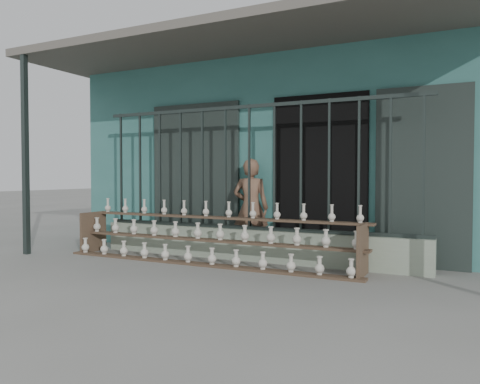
% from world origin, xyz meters
% --- Properties ---
extents(ground, '(60.00, 60.00, 0.00)m').
position_xyz_m(ground, '(0.00, 0.00, 0.00)').
color(ground, slate).
extents(workshop_building, '(7.40, 6.60, 3.21)m').
position_xyz_m(workshop_building, '(0.00, 4.23, 1.62)').
color(workshop_building, '#336C66').
rests_on(workshop_building, ground).
extents(parapet_wall, '(5.00, 0.20, 0.45)m').
position_xyz_m(parapet_wall, '(0.00, 1.30, 0.23)').
color(parapet_wall, gray).
rests_on(parapet_wall, ground).
extents(security_fence, '(5.00, 0.04, 1.80)m').
position_xyz_m(security_fence, '(-0.00, 1.30, 1.35)').
color(security_fence, '#283330').
rests_on(security_fence, parapet_wall).
extents(shelf_rack, '(4.50, 0.68, 0.85)m').
position_xyz_m(shelf_rack, '(-0.44, 0.89, 0.36)').
color(shelf_rack, brown).
rests_on(shelf_rack, ground).
extents(elderly_woman, '(0.61, 0.47, 1.48)m').
position_xyz_m(elderly_woman, '(-0.11, 1.60, 0.74)').
color(elderly_woman, brown).
rests_on(elderly_woman, ground).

